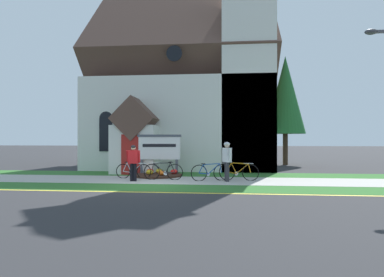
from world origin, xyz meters
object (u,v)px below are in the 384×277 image
bicycle_green (238,172)px  roadside_conifer (285,95)px  church_sign (159,148)px  cyclist_in_red_jersey (133,160)px  bicycle_silver (163,171)px  cyclist_in_green_jersey (227,158)px  bicycle_yellow (133,171)px  bicycle_white (210,172)px

bicycle_green → roadside_conifer: roadside_conifer is taller
church_sign → bicycle_green: 4.45m
cyclist_in_red_jersey → roadside_conifer: bearing=50.3°
bicycle_silver → cyclist_in_green_jersey: bearing=-7.3°
bicycle_silver → bicycle_yellow: (-1.51, 0.34, -0.02)m
bicycle_white → bicycle_green: 1.30m
cyclist_in_red_jersey → bicycle_white: bearing=9.0°
church_sign → cyclist_in_red_jersey: bearing=-104.0°
bicycle_yellow → church_sign: bearing=59.5°
bicycle_white → roadside_conifer: (4.97, 9.50, 4.62)m
bicycle_yellow → roadside_conifer: roadside_conifer is taller
bicycle_white → roadside_conifer: size_ratio=0.22×
church_sign → roadside_conifer: size_ratio=0.29×
bicycle_green → cyclist_in_red_jersey: 4.73m
bicycle_silver → bicycle_green: 3.41m
bicycle_white → bicycle_yellow: size_ratio=0.99×
church_sign → bicycle_green: bearing=-23.5°
bicycle_white → bicycle_green: size_ratio=0.95×
roadside_conifer → cyclist_in_red_jersey: bearing=-129.7°
roadside_conifer → bicycle_silver: bearing=-127.2°
church_sign → bicycle_green: church_sign is taller
bicycle_yellow → cyclist_in_green_jersey: bearing=-9.2°
bicycle_yellow → roadside_conifer: (8.62, 9.03, 4.64)m
bicycle_white → cyclist_in_green_jersey: 1.01m
bicycle_green → roadside_conifer: (3.70, 9.18, 4.62)m
bicycle_silver → roadside_conifer: size_ratio=0.23×
bicycle_green → cyclist_in_red_jersey: (-4.62, -0.85, 0.53)m
bicycle_silver → roadside_conifer: roadside_conifer is taller
bicycle_silver → cyclist_in_green_jersey: (2.88, -0.37, 0.64)m
cyclist_in_red_jersey → church_sign: bearing=76.0°
church_sign → cyclist_in_green_jersey: church_sign is taller
bicycle_green → cyclist_in_green_jersey: (-0.52, -0.56, 0.63)m
bicycle_silver → bicycle_yellow: size_ratio=1.05×
bicycle_silver → cyclist_in_red_jersey: 1.49m
church_sign → bicycle_yellow: church_sign is taller
church_sign → bicycle_green: (3.98, -1.73, -1.00)m
church_sign → bicycle_white: church_sign is taller
bicycle_silver → bicycle_green: bearing=3.1°
bicycle_white → cyclist_in_red_jersey: size_ratio=1.07×
bicycle_green → bicycle_silver: bearing=-176.9°
bicycle_green → bicycle_yellow: size_ratio=1.04×
bicycle_yellow → cyclist_in_red_jersey: cyclist_in_red_jersey is taller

